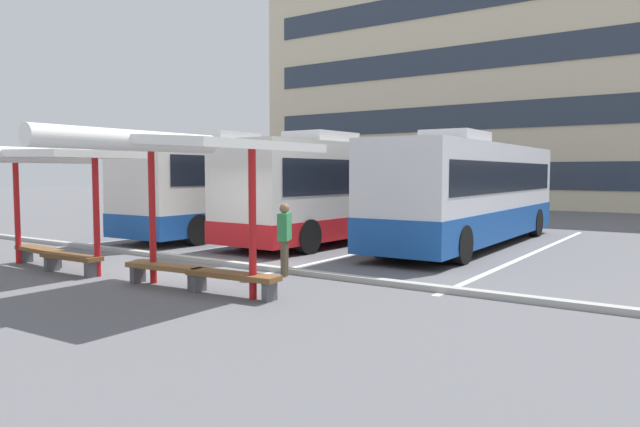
# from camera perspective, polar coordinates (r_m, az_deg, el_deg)

# --- Properties ---
(ground_plane) EXTENTS (160.00, 160.00, 0.00)m
(ground_plane) POSITION_cam_1_polar(r_m,az_deg,el_deg) (14.56, -12.73, -5.23)
(ground_plane) COLOR slate
(terminal_building) EXTENTS (39.72, 11.28, 22.00)m
(terminal_building) POSITION_cam_1_polar(r_m,az_deg,el_deg) (44.66, 20.83, 13.22)
(terminal_building) COLOR beige
(terminal_building) RESTS_ON ground
(coach_bus_0) EXTENTS (2.89, 11.66, 3.78)m
(coach_bus_0) POSITION_cam_1_polar(r_m,az_deg,el_deg) (22.67, -6.73, 2.61)
(coach_bus_0) COLOR silver
(coach_bus_0) RESTS_ON ground
(coach_bus_1) EXTENTS (3.01, 10.43, 3.62)m
(coach_bus_1) POSITION_cam_1_polar(r_m,az_deg,el_deg) (20.00, 2.32, 2.25)
(coach_bus_1) COLOR silver
(coach_bus_1) RESTS_ON ground
(coach_bus_2) EXTENTS (2.67, 11.03, 3.54)m
(coach_bus_2) POSITION_cam_1_polar(r_m,az_deg,el_deg) (19.03, 14.53, 1.80)
(coach_bus_2) COLOR silver
(coach_bus_2) RESTS_ON ground
(lane_stripe_0) EXTENTS (0.16, 14.00, 0.01)m
(lane_stripe_0) POSITION_cam_1_polar(r_m,az_deg,el_deg) (24.09, -10.05, -1.53)
(lane_stripe_0) COLOR white
(lane_stripe_0) RESTS_ON ground
(lane_stripe_1) EXTENTS (0.16, 14.00, 0.01)m
(lane_stripe_1) POSITION_cam_1_polar(r_m,az_deg,el_deg) (21.40, -2.05, -2.17)
(lane_stripe_1) COLOR white
(lane_stripe_1) RESTS_ON ground
(lane_stripe_2) EXTENTS (0.16, 14.00, 0.01)m
(lane_stripe_2) POSITION_cam_1_polar(r_m,az_deg,el_deg) (19.24, 8.00, -2.91)
(lane_stripe_2) COLOR white
(lane_stripe_2) RESTS_ON ground
(lane_stripe_3) EXTENTS (0.16, 14.00, 0.01)m
(lane_stripe_3) POSITION_cam_1_polar(r_m,az_deg,el_deg) (17.81, 20.12, -3.68)
(lane_stripe_3) COLOR white
(lane_stripe_3) RESTS_ON ground
(waiting_shelter_0) EXTENTS (4.32, 4.53, 2.90)m
(waiting_shelter_0) POSITION_cam_1_polar(r_m,az_deg,el_deg) (15.06, -25.63, 5.01)
(waiting_shelter_0) COLOR red
(waiting_shelter_0) RESTS_ON ground
(bench_0) EXTENTS (1.86, 0.59, 0.45)m
(bench_0) POSITION_cam_1_polar(r_m,az_deg,el_deg) (16.14, -25.85, -3.41)
(bench_0) COLOR brown
(bench_0) RESTS_ON ground
(bench_1) EXTENTS (1.80, 0.49, 0.45)m
(bench_1) POSITION_cam_1_polar(r_m,az_deg,el_deg) (14.47, -23.22, -4.16)
(bench_1) COLOR brown
(bench_1) RESTS_ON ground
(waiting_shelter_1) EXTENTS (3.76, 5.09, 3.09)m
(waiting_shelter_1) POSITION_cam_1_polar(r_m,az_deg,el_deg) (11.36, -12.94, 6.54)
(waiting_shelter_1) COLOR red
(waiting_shelter_1) RESTS_ON ground
(bench_2) EXTENTS (1.91, 0.59, 0.45)m
(bench_2) POSITION_cam_1_polar(r_m,az_deg,el_deg) (12.32, -14.91, -5.34)
(bench_2) COLOR brown
(bench_2) RESTS_ON ground
(bench_3) EXTENTS (2.01, 0.57, 0.45)m
(bench_3) POSITION_cam_1_polar(r_m,az_deg,el_deg) (11.07, -8.57, -6.29)
(bench_3) COLOR brown
(bench_3) RESTS_ON ground
(platform_kerb) EXTENTS (44.00, 0.24, 0.12)m
(platform_kerb) POSITION_cam_1_polar(r_m,az_deg,el_deg) (15.08, -10.55, -4.64)
(platform_kerb) COLOR #ADADA8
(platform_kerb) RESTS_ON ground
(waiting_passenger_0) EXTENTS (0.39, 0.52, 1.64)m
(waiting_passenger_0) POSITION_cam_1_polar(r_m,az_deg,el_deg) (12.99, -3.51, -2.06)
(waiting_passenger_0) COLOR brown
(waiting_passenger_0) RESTS_ON ground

